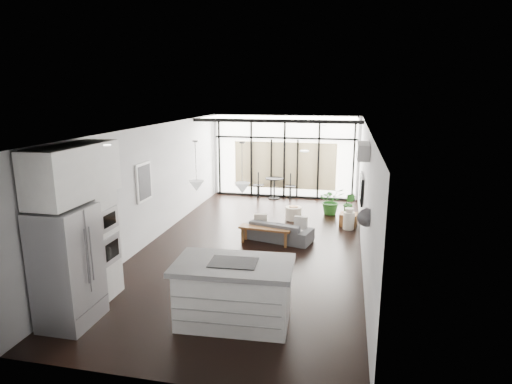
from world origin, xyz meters
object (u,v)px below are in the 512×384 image
at_px(fridge, 68,267).
at_px(sofa, 278,227).
at_px(island, 234,293).
at_px(console_bench, 265,235).
at_px(tv, 362,188).
at_px(milk_can, 349,219).
at_px(pouf, 293,213).

height_order(fridge, sofa, fridge).
xyz_separation_m(island, console_bench, (-0.20, 3.63, -0.30)).
relative_size(console_bench, tv, 1.15).
height_order(fridge, milk_can, fridge).
bearing_deg(fridge, tv, 47.55).
distance_m(milk_can, tv, 1.30).
relative_size(pouf, tv, 0.42).
bearing_deg(sofa, fridge, 74.78).
bearing_deg(fridge, milk_can, 53.30).
bearing_deg(tv, sofa, -167.06).
xyz_separation_m(island, milk_can, (1.77, 5.19, -0.21)).
xyz_separation_m(fridge, tv, (4.53, 4.95, 0.36)).
distance_m(fridge, sofa, 5.22).
bearing_deg(milk_can, island, -108.79).
relative_size(console_bench, milk_can, 2.18).
relative_size(fridge, milk_can, 3.25).
height_order(island, milk_can, island).
xyz_separation_m(milk_can, tv, (0.25, -0.78, 1.01)).
xyz_separation_m(sofa, pouf, (0.15, 1.79, -0.14)).
bearing_deg(console_bench, island, -80.52).
bearing_deg(pouf, tv, -36.54).
relative_size(sofa, console_bench, 1.33).
bearing_deg(fridge, console_bench, 61.07).
relative_size(fridge, tv, 1.72).
bearing_deg(fridge, sofa, 60.25).
distance_m(sofa, console_bench, 0.44).
bearing_deg(island, console_bench, 90.05).
relative_size(island, sofa, 1.10).
bearing_deg(tv, console_bench, -160.78).
height_order(pouf, tv, tv).
bearing_deg(console_bench, fridge, -112.60).
height_order(milk_can, tv, tv).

